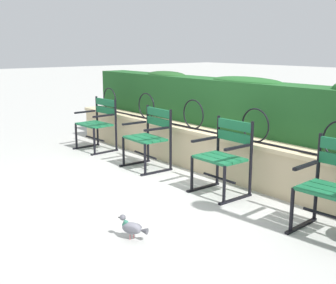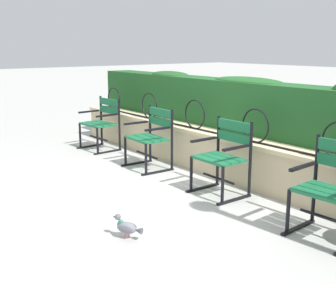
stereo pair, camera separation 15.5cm
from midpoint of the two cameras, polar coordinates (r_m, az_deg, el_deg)
name	(u,v)px [view 1 (the left image)]	position (r m, az deg, el deg)	size (l,w,h in m)	color
ground_plane	(160,186)	(5.46, -1.95, -5.85)	(60.00, 60.00, 0.00)	#ADADA8
stone_wall	(214,152)	(5.98, 5.37, -1.35)	(6.58, 0.41, 0.57)	#C6B289
iron_arch_fence	(196,117)	(6.05, 2.98, 3.29)	(6.06, 0.02, 0.42)	black
hedge_row	(239,103)	(6.12, 8.63, 5.10)	(6.45, 0.48, 0.81)	#1E5123
park_chair_leftmost	(98,122)	(7.38, -9.78, 2.56)	(0.63, 0.55, 0.87)	#19663D
park_chair_centre_left	(150,136)	(6.17, -3.17, 0.79)	(0.63, 0.55, 0.87)	#19663D
park_chair_centre_right	(224,155)	(5.12, 6.57, -1.70)	(0.58, 0.52, 0.89)	#19663D
park_chair_rightmost	(335,186)	(4.24, 20.12, -5.41)	(0.59, 0.55, 0.90)	#19663D
pigeon_near_chairs	(132,228)	(4.01, -5.87, -11.16)	(0.27, 0.19, 0.22)	slate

